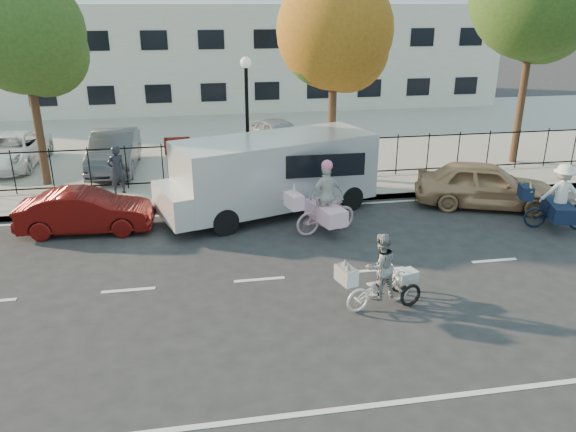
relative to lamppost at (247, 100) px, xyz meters
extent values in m
plane|color=#333334|center=(-0.50, -6.80, -3.11)|extent=(120.00, 120.00, 0.00)
cube|color=#A8A399|center=(-0.50, -1.75, -3.04)|extent=(60.00, 0.10, 0.15)
cube|color=#A8A399|center=(-0.50, -0.70, -3.04)|extent=(60.00, 2.20, 0.15)
cube|color=#A8A399|center=(-0.50, 8.20, -3.04)|extent=(60.00, 15.60, 0.15)
cube|color=silver|center=(-0.50, 18.20, -0.11)|extent=(34.00, 10.00, 6.00)
cylinder|color=black|center=(0.00, 0.00, -0.96)|extent=(0.12, 0.12, 4.00)
sphere|color=white|center=(0.00, 0.00, 1.19)|extent=(0.36, 0.36, 0.36)
cylinder|color=black|center=(-2.70, 0.00, -2.06)|extent=(0.06, 0.06, 1.80)
cylinder|color=black|center=(-2.00, 0.00, -2.06)|extent=(0.06, 0.06, 1.80)
cube|color=#59140F|center=(-2.35, 0.00, -1.46)|extent=(0.85, 0.04, 0.60)
imported|color=white|center=(1.87, -8.44, -2.69)|extent=(1.70, 0.99, 0.84)
imported|color=white|center=(1.87, -8.44, -2.17)|extent=(0.85, 0.74, 1.47)
cube|color=silver|center=(1.06, -8.68, -2.18)|extent=(0.42, 0.57, 0.34)
cone|color=silver|center=(1.06, -8.57, -1.95)|extent=(0.13, 0.13, 0.17)
cone|color=silver|center=(1.06, -8.80, -1.95)|extent=(0.13, 0.13, 0.17)
torus|color=black|center=(2.54, -8.57, -2.85)|extent=(0.52, 0.22, 0.52)
torus|color=black|center=(2.54, -7.92, -2.85)|extent=(0.52, 0.22, 0.52)
cube|color=white|center=(2.54, -8.24, -2.55)|extent=(0.54, 0.45, 0.23)
imported|color=beige|center=(1.71, -4.26, -2.56)|extent=(1.92, 1.00, 1.11)
imported|color=silver|center=(1.71, -4.26, -1.99)|extent=(1.10, 0.69, 1.75)
cube|color=#FFC2D8|center=(0.75, -4.53, -2.00)|extent=(0.49, 0.68, 0.40)
cone|color=silver|center=(0.75, -4.53, -1.65)|extent=(0.13, 0.13, 0.36)
cube|color=#FFC2D8|center=(1.71, -4.26, -2.50)|extent=(0.98, 1.55, 0.44)
sphere|color=pink|center=(1.71, -4.26, -1.14)|extent=(0.31, 0.31, 0.31)
imported|color=black|center=(8.33, -5.10, -2.63)|extent=(1.94, 1.16, 0.96)
imported|color=white|center=(8.33, -5.10, -2.04)|extent=(1.23, 0.92, 1.68)
cube|color=#101B36|center=(7.42, -4.81, -2.04)|extent=(0.48, 0.66, 0.38)
cone|color=yellow|center=(7.42, -4.62, -1.83)|extent=(0.13, 0.25, 0.34)
cone|color=yellow|center=(7.42, -5.00, -1.83)|extent=(0.13, 0.25, 0.34)
cube|color=#101B36|center=(8.33, -5.10, -2.52)|extent=(0.98, 1.50, 0.43)
cube|color=silver|center=(0.60, -2.30, -1.77)|extent=(6.41, 4.00, 2.01)
cube|color=silver|center=(-2.69, -2.30, -2.33)|extent=(1.21, 2.24, 0.89)
cylinder|color=black|center=(-1.52, -3.28, -2.72)|extent=(0.83, 0.52, 0.78)
cylinder|color=black|center=(-1.52, -1.32, -2.72)|extent=(0.83, 0.52, 0.78)
cylinder|color=black|center=(2.71, -3.28, -2.72)|extent=(0.83, 0.52, 0.78)
cylinder|color=black|center=(2.71, -1.32, -2.72)|extent=(0.83, 0.52, 0.78)
imported|color=#590C0A|center=(-4.94, -3.00, -2.50)|extent=(3.75, 1.48, 1.22)
imported|color=tan|center=(7.17, -3.00, -2.38)|extent=(4.61, 3.07, 1.46)
imported|color=black|center=(-4.36, -0.15, -2.14)|extent=(0.71, 0.64, 1.64)
imported|color=white|center=(-8.72, 3.97, -2.34)|extent=(2.32, 4.57, 1.24)
imported|color=#4E5056|center=(-4.75, 2.75, -2.23)|extent=(1.64, 4.49, 1.47)
imported|color=#9DA1A4|center=(1.80, 4.44, -2.28)|extent=(2.60, 4.31, 1.37)
cylinder|color=#442D1D|center=(-6.95, 1.40, -0.83)|extent=(0.28, 0.28, 4.56)
sphere|color=#385B1E|center=(-6.95, 1.40, 2.10)|extent=(3.91, 3.91, 3.91)
sphere|color=#385B1E|center=(-6.45, 1.60, 1.45)|extent=(2.87, 2.87, 2.87)
cylinder|color=#442D1D|center=(3.04, 0.50, -0.82)|extent=(0.28, 0.28, 4.58)
sphere|color=#9F6219|center=(3.04, 0.50, 2.12)|extent=(3.93, 3.93, 3.93)
sphere|color=#9F6219|center=(3.54, 0.70, 1.47)|extent=(2.88, 2.88, 2.88)
cylinder|color=#442D1D|center=(10.72, 1.27, -0.28)|extent=(0.28, 0.28, 5.66)
sphere|color=#385B1E|center=(11.22, 1.47, 2.55)|extent=(3.56, 3.56, 3.56)
camera|label=1|loc=(-1.88, -18.55, 3.05)|focal=35.00mm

